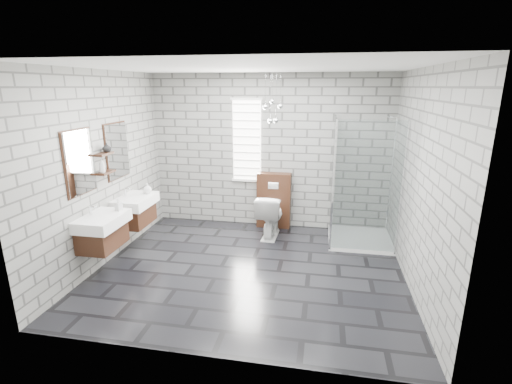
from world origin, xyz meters
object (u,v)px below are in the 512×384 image
(shower_enclosure, at_px, (356,214))
(toilet, at_px, (270,215))
(vanity_left, at_px, (100,222))
(vanity_right, at_px, (133,202))
(cistern_panel, at_px, (274,200))

(shower_enclosure, height_order, toilet, shower_enclosure)
(shower_enclosure, relative_size, toilet, 2.74)
(toilet, bearing_deg, vanity_left, 43.19)
(vanity_left, xyz_separation_m, toilet, (2.01, 1.75, -0.39))
(vanity_left, distance_m, vanity_right, 0.89)
(vanity_left, relative_size, cistern_panel, 1.57)
(vanity_right, relative_size, shower_enclosure, 0.77)
(vanity_left, xyz_separation_m, vanity_right, (0.00, 0.89, 0.00))
(shower_enclosure, xyz_separation_m, toilet, (-1.39, 0.07, -0.13))
(vanity_left, height_order, cistern_panel, vanity_left)
(cistern_panel, distance_m, shower_enclosure, 1.49)
(cistern_panel, bearing_deg, toilet, -90.00)
(vanity_right, bearing_deg, cistern_panel, 33.15)
(vanity_left, relative_size, shower_enclosure, 0.77)
(shower_enclosure, distance_m, toilet, 1.40)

